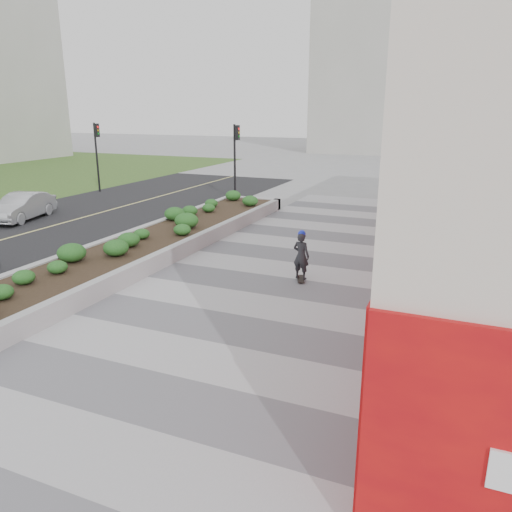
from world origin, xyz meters
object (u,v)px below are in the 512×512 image
(planter, at_px, (157,238))
(car_silver, at_px, (22,207))
(traffic_signal_far, at_px, (97,147))
(skateboarder, at_px, (301,255))
(traffic_signal_near, at_px, (236,151))

(planter, distance_m, car_silver, 8.92)
(traffic_signal_far, xyz_separation_m, skateboarder, (16.89, -11.28, -1.96))
(traffic_signal_near, distance_m, skateboarder, 14.20)
(traffic_signal_far, relative_size, car_silver, 1.11)
(skateboarder, height_order, car_silver, skateboarder)
(traffic_signal_far, distance_m, car_silver, 8.67)
(traffic_signal_near, height_order, traffic_signal_far, same)
(planter, height_order, traffic_signal_near, traffic_signal_near)
(traffic_signal_far, bearing_deg, skateboarder, -33.73)
(car_silver, bearing_deg, planter, -26.20)
(planter, relative_size, traffic_signal_far, 4.29)
(car_silver, bearing_deg, skateboarder, -26.11)
(traffic_signal_near, xyz_separation_m, skateboarder, (7.69, -11.78, -1.96))
(traffic_signal_near, bearing_deg, traffic_signal_far, -176.89)
(traffic_signal_near, height_order, skateboarder, traffic_signal_near)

